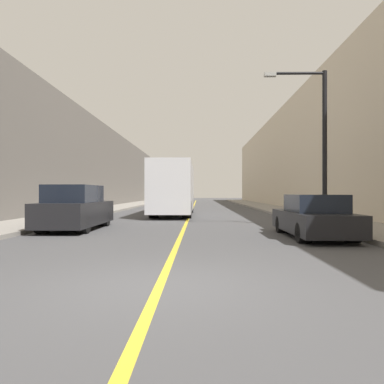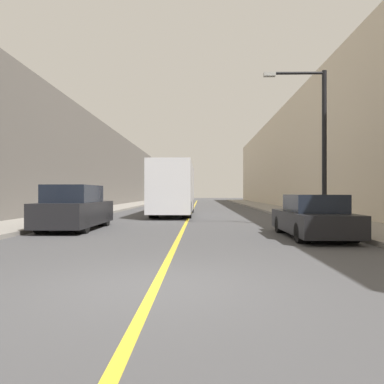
% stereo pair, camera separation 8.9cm
% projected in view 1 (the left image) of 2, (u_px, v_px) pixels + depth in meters
% --- Properties ---
extents(ground_plane, '(200.00, 200.00, 0.00)m').
position_uv_depth(ground_plane, '(159.00, 286.00, 6.08)').
color(ground_plane, '#474749').
extents(sidewalk_left, '(3.16, 72.00, 0.16)m').
position_uv_depth(sidewalk_left, '(117.00, 207.00, 36.22)').
color(sidewalk_left, gray).
rests_on(sidewalk_left, ground).
extents(sidewalk_right, '(3.16, 72.00, 0.16)m').
position_uv_depth(sidewalk_right, '(268.00, 208.00, 35.93)').
color(sidewalk_right, gray).
rests_on(sidewalk_right, ground).
extents(building_row_left, '(4.00, 72.00, 8.47)m').
position_uv_depth(building_row_left, '(81.00, 165.00, 36.29)').
color(building_row_left, '#66605B').
rests_on(building_row_left, ground).
extents(building_row_right, '(4.00, 72.00, 10.12)m').
position_uv_depth(building_row_right, '(306.00, 156.00, 35.87)').
color(building_row_right, beige).
rests_on(building_row_right, ground).
extents(road_center_line, '(0.16, 72.00, 0.01)m').
position_uv_depth(road_center_line, '(193.00, 208.00, 36.07)').
color(road_center_line, gold).
rests_on(road_center_line, ground).
extents(bus, '(2.50, 10.38, 3.43)m').
position_uv_depth(bus, '(174.00, 188.00, 25.37)').
color(bus, silver).
rests_on(bus, ground).
extents(parked_suv_left, '(1.95, 4.97, 1.83)m').
position_uv_depth(parked_suv_left, '(76.00, 209.00, 15.39)').
color(parked_suv_left, black).
rests_on(parked_suv_left, ground).
extents(car_right_near, '(1.84, 4.78, 1.46)m').
position_uv_depth(car_right_near, '(314.00, 218.00, 12.70)').
color(car_right_near, black).
rests_on(car_right_near, ground).
extents(street_lamp_right, '(2.68, 0.24, 6.58)m').
position_uv_depth(street_lamp_right, '(318.00, 135.00, 16.00)').
color(street_lamp_right, black).
rests_on(street_lamp_right, sidewalk_right).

